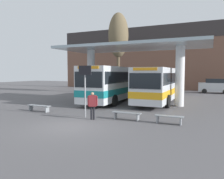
# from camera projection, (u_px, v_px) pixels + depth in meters

# --- Properties ---
(ground_plane) EXTENTS (100.00, 100.00, 0.00)m
(ground_plane) POSITION_uv_depth(u_px,v_px,m) (71.00, 126.00, 11.65)
(ground_plane) COLOR #565456
(townhouse_backdrop) EXTENTS (40.00, 0.58, 10.75)m
(townhouse_backdrop) POSITION_uv_depth(u_px,v_px,m) (168.00, 52.00, 36.20)
(townhouse_backdrop) COLOR brown
(townhouse_backdrop) RESTS_ON ground_plane
(station_canopy) EXTENTS (13.66, 6.07, 5.34)m
(station_canopy) POSITION_uv_depth(u_px,v_px,m) (132.00, 54.00, 20.11)
(station_canopy) COLOR silver
(station_canopy) RESTS_ON ground_plane
(transit_bus_left_bay) EXTENTS (3.11, 11.54, 3.40)m
(transit_bus_left_bay) POSITION_uv_depth(u_px,v_px,m) (116.00, 82.00, 22.11)
(transit_bus_left_bay) COLOR silver
(transit_bus_left_bay) RESTS_ON ground_plane
(transit_bus_center_bay) EXTENTS (2.89, 11.93, 3.27)m
(transit_bus_center_bay) POSITION_uv_depth(u_px,v_px,m) (161.00, 83.00, 21.44)
(transit_bus_center_bay) COLOR silver
(transit_bus_center_bay) RESTS_ON ground_plane
(waiting_bench_near_pillar) EXTENTS (1.81, 0.44, 0.46)m
(waiting_bench_near_pillar) POSITION_uv_depth(u_px,v_px,m) (126.00, 114.00, 13.23)
(waiting_bench_near_pillar) COLOR gray
(waiting_bench_near_pillar) RESTS_ON ground_plane
(waiting_bench_mid_platform) EXTENTS (1.95, 0.44, 0.46)m
(waiting_bench_mid_platform) POSITION_uv_depth(u_px,v_px,m) (39.00, 107.00, 16.09)
(waiting_bench_mid_platform) COLOR gray
(waiting_bench_mid_platform) RESTS_ON ground_plane
(waiting_bench_far_platform) EXTENTS (1.58, 0.44, 0.46)m
(waiting_bench_far_platform) POSITION_uv_depth(u_px,v_px,m) (169.00, 118.00, 12.18)
(waiting_bench_far_platform) COLOR gray
(waiting_bench_far_platform) RESTS_ON ground_plane
(info_sign_platform) EXTENTS (0.90, 0.09, 3.31)m
(info_sign_platform) POSITION_uv_depth(u_px,v_px,m) (85.00, 81.00, 13.87)
(info_sign_platform) COLOR gray
(info_sign_platform) RESTS_ON ground_plane
(pedestrian_waiting) EXTENTS (0.61, 0.37, 1.68)m
(pedestrian_waiting) POSITION_uv_depth(u_px,v_px,m) (93.00, 103.00, 13.26)
(pedestrian_waiting) COLOR black
(pedestrian_waiting) RESTS_ON ground_plane
(poplar_tree_behind_left) EXTENTS (2.74, 2.74, 10.96)m
(poplar_tree_behind_left) POSITION_uv_depth(u_px,v_px,m) (118.00, 36.00, 29.65)
(poplar_tree_behind_left) COLOR brown
(poplar_tree_behind_left) RESTS_ON ground_plane
(parked_car_street) EXTENTS (4.25, 2.08, 2.02)m
(parked_car_street) POSITION_uv_depth(u_px,v_px,m) (214.00, 86.00, 30.23)
(parked_car_street) COLOR #B2B7BC
(parked_car_street) RESTS_ON ground_plane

